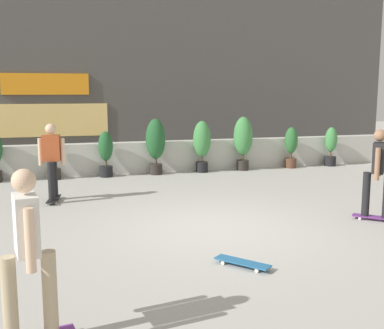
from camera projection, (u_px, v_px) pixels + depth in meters
name	position (u px, v px, depth m)	size (l,w,h in m)	color
ground_plane	(215.00, 228.00, 8.32)	(48.00, 48.00, 0.00)	#B2AFA8
planter_wall	(150.00, 157.00, 13.95)	(18.00, 0.40, 0.90)	beige
building_backdrop	(129.00, 67.00, 17.32)	(20.00, 2.08, 6.50)	#4C4947
potted_plant_2	(53.00, 155.00, 12.75)	(0.38, 0.38, 1.23)	#2D2823
potted_plant_3	(106.00, 152.00, 13.12)	(0.40, 0.40, 1.27)	black
potted_plant_4	(156.00, 142.00, 13.47)	(0.56, 0.56, 1.60)	#2D2823
potted_plant_5	(202.00, 142.00, 13.85)	(0.52, 0.52, 1.51)	black
potted_plant_6	(243.00, 139.00, 14.19)	(0.57, 0.57, 1.61)	#2D2823
potted_plant_7	(291.00, 146.00, 14.67)	(0.40, 0.40, 1.27)	brown
potted_plant_8	(331.00, 145.00, 15.05)	(0.38, 0.38, 1.23)	black
skater_far_right	(28.00, 249.00, 4.36)	(0.82, 0.55, 1.70)	#72338C
skater_foreground	(378.00, 171.00, 8.63)	(0.73, 0.68, 1.70)	#72338C
skater_mid_plaza	(52.00, 159.00, 10.11)	(0.55, 0.82, 1.70)	black
skateboard_near_camera	(242.00, 262.00, 6.47)	(0.66, 0.74, 0.08)	#266699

